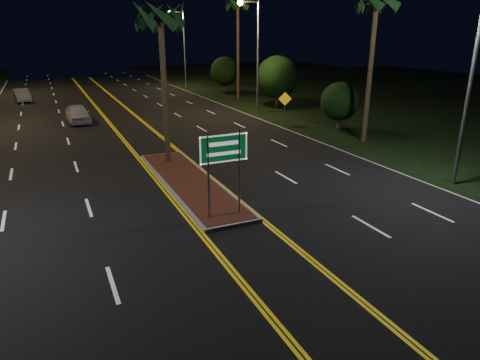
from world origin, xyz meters
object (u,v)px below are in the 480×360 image
palm_median (160,17)px  palm_right_far (238,4)px  highway_sign (224,157)px  streetlight_right_far (181,40)px  median_island (189,182)px  streetlight_right_near (469,56)px  shrub_near (340,101)px  streetlight_right_mid (254,44)px  warning_sign (285,103)px  palm_right_near (377,2)px  car_far (21,94)px  shrub_mid (277,77)px  car_near (78,112)px  shrub_far (225,71)px

palm_median → palm_right_far: 23.40m
highway_sign → streetlight_right_far: (10.61, 39.20, 3.25)m
median_island → palm_right_far: bearing=60.9°
streetlight_right_near → shrub_near: size_ratio=2.73×
streetlight_right_mid → warning_sign: streetlight_right_mid is taller
palm_right_near → car_far: bearing=126.0°
palm_right_near → shrub_mid: bearing=83.9°
shrub_near → car_near: shrub_near is taller
streetlight_right_near → palm_right_far: size_ratio=0.87×
palm_median → car_far: bearing=105.5°
highway_sign → palm_median: bearing=90.0°
palm_right_far → palm_median: bearing=-123.3°
car_far → highway_sign: bearing=-85.9°
streetlight_right_mid → palm_right_near: 12.41m
highway_sign → palm_right_far: palm_right_far is taller
palm_median → shrub_far: bearing=61.6°
highway_sign → shrub_near: highway_sign is taller
streetlight_right_near → shrub_mid: (3.39, 22.00, -2.93)m
palm_median → palm_right_near: (12.50, -0.50, 0.94)m
streetlight_right_mid → palm_right_far: 9.00m
streetlight_right_near → palm_right_near: bearing=76.7°
highway_sign → streetlight_right_mid: (10.61, 19.20, 3.25)m
shrub_mid → palm_right_near: bearing=-96.1°
palm_right_far → shrub_mid: palm_right_far is taller
median_island → shrub_far: 32.19m
shrub_mid → car_near: 17.45m
streetlight_right_far → palm_right_far: bearing=-79.7°
streetlight_right_mid → shrub_near: (2.89, -8.00, -3.71)m
streetlight_right_far → shrub_near: bearing=-84.1°
palm_right_near → shrub_mid: palm_right_near is taller
car_near → shrub_near: bearing=-33.3°
shrub_far → shrub_mid: bearing=-89.0°
palm_median → car_near: palm_median is taller
streetlight_right_far → car_near: bearing=-127.9°
streetlight_right_mid → median_island: bearing=-125.3°
palm_median → warning_sign: (10.80, 6.54, -5.74)m
palm_median → palm_right_near: palm_right_near is taller
streetlight_right_near → palm_right_near: 8.61m
median_island → streetlight_right_mid: 19.20m
median_island → car_near: car_near is taller
palm_median → palm_right_far: palm_right_far is taller
streetlight_right_mid → palm_median: streetlight_right_mid is taller
shrub_mid → median_island: bearing=-129.5°
streetlight_right_far → shrub_far: bearing=-62.0°
palm_right_near → palm_right_far: 20.02m
median_island → shrub_mid: bearing=50.5°
streetlight_right_near → palm_right_near: (1.89, 8.00, 2.56)m
palm_right_near → shrub_far: size_ratio=2.35×
shrub_near → palm_right_far: bearing=92.5°
streetlight_right_mid → shrub_near: size_ratio=2.73×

